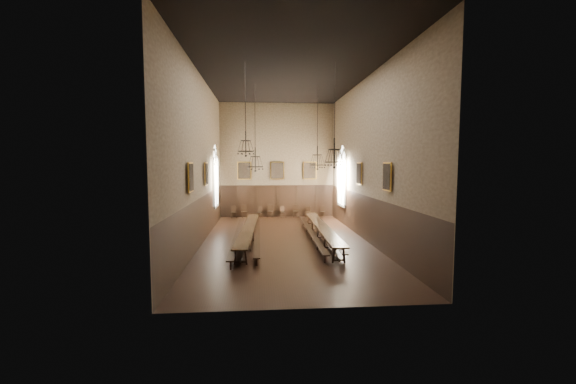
{
  "coord_description": "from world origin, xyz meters",
  "views": [
    {
      "loc": [
        -1.38,
        -19.08,
        4.34
      ],
      "look_at": [
        0.26,
        1.5,
        2.61
      ],
      "focal_mm": 22.0,
      "sensor_mm": 36.0,
      "label": 1
    }
  ],
  "objects": [
    {
      "name": "chandelier_back_left",
      "position": [
        -1.65,
        2.46,
        4.39
      ],
      "size": [
        0.95,
        0.95,
        5.09
      ],
      "color": "black",
      "rests_on": "ceiling"
    },
    {
      "name": "ceiling",
      "position": [
        0.0,
        0.0,
        9.01
      ],
      "size": [
        9.0,
        18.0,
        0.02
      ],
      "primitive_type": "cube",
      "color": "black",
      "rests_on": "ground"
    },
    {
      "name": "portrait_right_1",
      "position": [
        4.38,
        -3.5,
        3.7
      ],
      "size": [
        0.12,
        1.0,
        1.3
      ],
      "color": "gold",
      "rests_on": "wall_right"
    },
    {
      "name": "portrait_back_2",
      "position": [
        2.6,
        8.88,
        3.7
      ],
      "size": [
        1.1,
        0.12,
        1.4
      ],
      "color": "gold",
      "rests_on": "wall_back"
    },
    {
      "name": "chair_5",
      "position": [
        1.48,
        8.6,
        0.3
      ],
      "size": [
        0.5,
        0.5,
        0.99
      ],
      "rotation": [
        0.0,
        0.0,
        -0.17
      ],
      "color": "black",
      "rests_on": "floor"
    },
    {
      "name": "chair_6",
      "position": [
        2.4,
        8.54,
        0.26
      ],
      "size": [
        0.48,
        0.48,
        0.86
      ],
      "rotation": [
        0.0,
        0.0,
        -0.33
      ],
      "color": "black",
      "rests_on": "floor"
    },
    {
      "name": "bench_right_inner",
      "position": [
        1.49,
        0.27,
        0.29
      ],
      "size": [
        0.49,
        9.95,
        0.45
      ],
      "rotation": [
        0.0,
        0.0,
        -0.02
      ],
      "color": "black",
      "rests_on": "floor"
    },
    {
      "name": "chair_4",
      "position": [
        0.41,
        8.61,
        0.26
      ],
      "size": [
        0.47,
        0.47,
        0.86
      ],
      "rotation": [
        0.0,
        0.0,
        0.27
      ],
      "color": "black",
      "rests_on": "floor"
    },
    {
      "name": "portrait_back_0",
      "position": [
        -2.6,
        8.88,
        3.7
      ],
      "size": [
        1.1,
        0.12,
        1.4
      ],
      "color": "gold",
      "rests_on": "wall_back"
    },
    {
      "name": "floor",
      "position": [
        0.0,
        0.0,
        -0.01
      ],
      "size": [
        9.0,
        18.0,
        0.02
      ],
      "primitive_type": "cube",
      "color": "black",
      "rests_on": "ground"
    },
    {
      "name": "chandelier_back_right",
      "position": [
        2.09,
        2.05,
        4.49
      ],
      "size": [
        0.94,
        0.94,
        4.98
      ],
      "color": "black",
      "rests_on": "ceiling"
    },
    {
      "name": "portrait_right_0",
      "position": [
        4.38,
        1.0,
        3.7
      ],
      "size": [
        0.12,
        1.0,
        1.3
      ],
      "color": "gold",
      "rests_on": "wall_right"
    },
    {
      "name": "window_left",
      "position": [
        -4.43,
        5.5,
        3.4
      ],
      "size": [
        0.2,
        2.2,
        4.6
      ],
      "primitive_type": null,
      "color": "white",
      "rests_on": "wall_left"
    },
    {
      "name": "chandelier_front_right",
      "position": [
        2.15,
        -2.49,
        4.66
      ],
      "size": [
        0.92,
        0.92,
        4.8
      ],
      "color": "black",
      "rests_on": "ceiling"
    },
    {
      "name": "wall_right",
      "position": [
        4.51,
        0.0,
        4.5
      ],
      "size": [
        0.02,
        18.0,
        9.0
      ],
      "primitive_type": "cube",
      "color": "#836D51",
      "rests_on": "ground"
    },
    {
      "name": "portrait_back_1",
      "position": [
        0.0,
        8.88,
        3.7
      ],
      "size": [
        1.1,
        0.12,
        1.4
      ],
      "color": "gold",
      "rests_on": "wall_back"
    },
    {
      "name": "chair_1",
      "position": [
        -2.6,
        8.55,
        0.31
      ],
      "size": [
        0.5,
        0.5,
        1.02
      ],
      "rotation": [
        0.0,
        0.0,
        0.13
      ],
      "color": "black",
      "rests_on": "floor"
    },
    {
      "name": "bench_left_inner",
      "position": [
        -1.55,
        -0.04,
        0.28
      ],
      "size": [
        0.32,
        9.69,
        0.44
      ],
      "rotation": [
        0.0,
        0.0,
        0.0
      ],
      "color": "black",
      "rests_on": "floor"
    },
    {
      "name": "wall_left",
      "position": [
        -4.51,
        0.0,
        4.5
      ],
      "size": [
        0.02,
        18.0,
        9.0
      ],
      "primitive_type": "cube",
      "color": "#836D51",
      "rests_on": "ground"
    },
    {
      "name": "window_right",
      "position": [
        4.43,
        5.5,
        3.4
      ],
      "size": [
        0.2,
        2.2,
        4.6
      ],
      "primitive_type": null,
      "color": "white",
      "rests_on": "wall_right"
    },
    {
      "name": "bench_left_outer",
      "position": [
        -2.6,
        -0.04,
        0.31
      ],
      "size": [
        0.36,
        10.67,
        0.48
      ],
      "rotation": [
        0.0,
        0.0,
        0.0
      ],
      "color": "black",
      "rests_on": "floor"
    },
    {
      "name": "chair_2",
      "position": [
        -1.44,
        8.53,
        0.26
      ],
      "size": [
        0.48,
        0.48,
        0.86
      ],
      "rotation": [
        0.0,
        0.0,
        -0.34
      ],
      "color": "black",
      "rests_on": "floor"
    },
    {
      "name": "chair_0",
      "position": [
        -3.43,
        8.49,
        0.29
      ],
      "size": [
        0.5,
        0.5,
        0.95
      ],
      "rotation": [
        0.0,
        0.0,
        0.2
      ],
      "color": "black",
      "rests_on": "floor"
    },
    {
      "name": "wall_back",
      "position": [
        0.0,
        9.01,
        4.5
      ],
      "size": [
        9.0,
        0.02,
        9.0
      ],
      "primitive_type": "cube",
      "color": "#836D51",
      "rests_on": "ground"
    },
    {
      "name": "bench_right_outer",
      "position": [
        2.49,
        0.11,
        0.26
      ],
      "size": [
        0.74,
        9.22,
        0.41
      ],
      "rotation": [
        0.0,
        0.0,
        -0.05
      ],
      "color": "black",
      "rests_on": "floor"
    },
    {
      "name": "table_left",
      "position": [
        -2.03,
        0.22,
        0.39
      ],
      "size": [
        1.14,
        9.99,
        0.78
      ],
      "rotation": [
        0.0,
        0.0,
        -0.04
      ],
      "color": "black",
      "rests_on": "floor"
    },
    {
      "name": "chair_3",
      "position": [
        -0.59,
        8.61,
        0.31
      ],
      "size": [
        0.55,
        0.55,
        1.01
      ],
      "rotation": [
        0.0,
        0.0,
        -0.26
      ],
      "color": "black",
      "rests_on": "floor"
    },
    {
      "name": "wainscot_panelling",
      "position": [
        0.0,
        0.0,
        1.25
      ],
      "size": [
        9.0,
        18.0,
        2.5
      ],
      "primitive_type": null,
      "color": "black",
      "rests_on": "floor"
    },
    {
      "name": "portrait_left_1",
      "position": [
        -4.38,
        -3.5,
        3.7
      ],
      "size": [
        0.12,
        1.0,
        1.3
      ],
      "color": "gold",
      "rests_on": "wall_left"
    },
    {
      "name": "wall_front",
      "position": [
        0.0,
        -9.01,
        4.5
      ],
      "size": [
        9.0,
        0.02,
        9.0
      ],
      "primitive_type": "cube",
      "color": "#836D51",
      "rests_on": "ground"
    },
    {
      "name": "chair_7",
      "position": [
        3.58,
        8.6,
        0.26
      ],
      "size": [
        0.47,
        0.47,
        0.87
      ],
      "rotation": [
        0.0,
        0.0,
        -0.26
      ],
      "color": "black",
      "rests_on": "floor"
    },
    {
      "name": "chandelier_front_left",
      "position": [
        -2.03,
        -2.26,
        5.18
      ],
      "size": [
        0.77,
        0.77,
        4.27
      ],
      "color": "black",
      "rests_on": "ceiling"
    },
    {
      "name": "table_right",
      "position": [
        2.08,
        0.26,
        0.4
      ],
      "size": [
        0.89,
        10.23,
        0.8
      ],
      "rotation": [
        0.0,
        0.0,
        -0.02
      ],
      "color": "black",
      "rests_on": "floor"
    },
    {
      "name": "portrait_left_0",
      "position": [
        -4.38,
        1.0,
        3.7
      ],
      "size": [
        0.12,
        1.0,
        1.3
      ],
      "color": "gold",
      "rests_on": "wall_left"
    }
  ]
}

